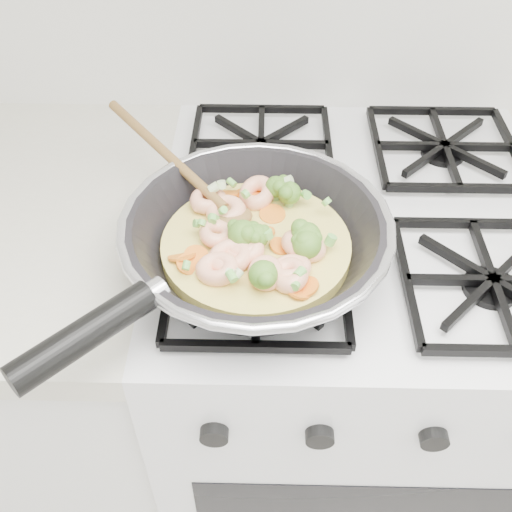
{
  "coord_description": "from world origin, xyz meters",
  "views": [
    {
      "loc": [
        -0.14,
        1.03,
        1.47
      ],
      "look_at": [
        -0.15,
        1.58,
        0.93
      ],
      "focal_mm": 41.5,
      "sensor_mm": 36.0,
      "label": 1
    }
  ],
  "objects": [
    {
      "name": "stove",
      "position": [
        0.0,
        1.7,
        0.46
      ],
      "size": [
        0.6,
        0.6,
        0.92
      ],
      "color": "white",
      "rests_on": "ground"
    },
    {
      "name": "skillet",
      "position": [
        -0.16,
        1.57,
        0.96
      ],
      "size": [
        0.42,
        0.49,
        0.09
      ],
      "rotation": [
        0.0,
        0.0,
        0.23
      ],
      "color": "black",
      "rests_on": "stove"
    }
  ]
}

